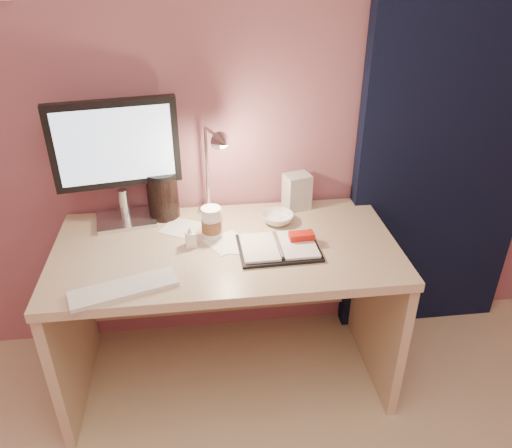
{
  "coord_description": "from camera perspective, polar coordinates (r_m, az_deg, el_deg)",
  "views": [
    {
      "loc": [
        -0.09,
        -0.34,
        1.82
      ],
      "look_at": [
        0.12,
        1.33,
        0.85
      ],
      "focal_mm": 35.0,
      "sensor_mm": 36.0,
      "label": 1
    }
  ],
  "objects": [
    {
      "name": "paper_c",
      "position": [
        2.18,
        -8.57,
        -0.42
      ],
      "size": [
        0.2,
        0.2,
        0.0
      ],
      "primitive_type": "cube",
      "rotation": [
        0.0,
        0.0,
        1.07
      ],
      "color": "white",
      "rests_on": "desk"
    },
    {
      "name": "room",
      "position": [
        2.39,
        19.61,
        11.54
      ],
      "size": [
        3.5,
        3.5,
        3.5
      ],
      "color": "#C6B28E",
      "rests_on": "ground"
    },
    {
      "name": "paper_b",
      "position": [
        2.03,
        -0.99,
        -2.47
      ],
      "size": [
        0.17,
        0.17,
        0.0
      ],
      "primitive_type": "cube",
      "rotation": [
        0.0,
        0.0,
        -0.21
      ],
      "color": "white",
      "rests_on": "desk"
    },
    {
      "name": "clear_cup",
      "position": [
        2.08,
        -4.74,
        0.1
      ],
      "size": [
        0.07,
        0.07,
        0.12
      ],
      "primitive_type": "cylinder",
      "color": "white",
      "rests_on": "desk"
    },
    {
      "name": "paper_a",
      "position": [
        2.05,
        -3.31,
        -2.13
      ],
      "size": [
        0.2,
        0.2,
        0.0
      ],
      "primitive_type": "cube",
      "rotation": [
        0.0,
        0.0,
        0.49
      ],
      "color": "white",
      "rests_on": "desk"
    },
    {
      "name": "desk_lamp",
      "position": [
        2.09,
        -6.64,
        6.54
      ],
      "size": [
        0.16,
        0.26,
        0.43
      ],
      "rotation": [
        0.0,
        0.0,
        0.37
      ],
      "color": "silver",
      "rests_on": "desk"
    },
    {
      "name": "keyboard",
      "position": [
        1.85,
        -14.88,
        -7.15
      ],
      "size": [
        0.39,
        0.22,
        0.02
      ],
      "primitive_type": "cube",
      "rotation": [
        0.0,
        0.0,
        0.31
      ],
      "color": "silver",
      "rests_on": "desk"
    },
    {
      "name": "monitor",
      "position": [
        2.14,
        -15.69,
        7.89
      ],
      "size": [
        0.51,
        0.22,
        0.55
      ],
      "rotation": [
        0.0,
        0.0,
        0.16
      ],
      "color": "silver",
      "rests_on": "desk"
    },
    {
      "name": "bowl",
      "position": [
        2.19,
        2.5,
        0.65
      ],
      "size": [
        0.18,
        0.18,
        0.04
      ],
      "primitive_type": "imported",
      "rotation": [
        0.0,
        0.0,
        0.32
      ],
      "color": "white",
      "rests_on": "desk"
    },
    {
      "name": "product_box",
      "position": [
        2.29,
        4.7,
        3.7
      ],
      "size": [
        0.13,
        0.12,
        0.17
      ],
      "primitive_type": "cube",
      "rotation": [
        0.0,
        0.0,
        0.27
      ],
      "color": "silver",
      "rests_on": "desk"
    },
    {
      "name": "planner",
      "position": [
        2.01,
        2.81,
        -2.54
      ],
      "size": [
        0.33,
        0.25,
        0.05
      ],
      "rotation": [
        0.0,
        0.0,
        0.02
      ],
      "color": "black",
      "rests_on": "desk"
    },
    {
      "name": "desk",
      "position": [
        2.23,
        -3.41,
        -6.34
      ],
      "size": [
        1.4,
        0.7,
        0.73
      ],
      "color": "beige",
      "rests_on": "ground"
    },
    {
      "name": "coffee_cup",
      "position": [
        2.07,
        -5.11,
        0.07
      ],
      "size": [
        0.08,
        0.08,
        0.13
      ],
      "color": "white",
      "rests_on": "desk"
    },
    {
      "name": "dark_jar",
      "position": [
        2.24,
        -10.58,
        3.09
      ],
      "size": [
        0.14,
        0.14,
        0.19
      ],
      "primitive_type": "cylinder",
      "color": "black",
      "rests_on": "desk"
    },
    {
      "name": "lotion_bottle",
      "position": [
        2.03,
        -7.5,
        -1.36
      ],
      "size": [
        0.05,
        0.05,
        0.09
      ],
      "primitive_type": "imported",
      "rotation": [
        0.0,
        0.0,
        0.11
      ],
      "color": "white",
      "rests_on": "desk"
    }
  ]
}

